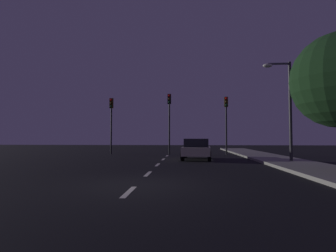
{
  "coord_description": "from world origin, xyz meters",
  "views": [
    {
      "loc": [
        1.59,
        -8.73,
        1.5
      ],
      "look_at": [
        0.06,
        14.17,
        2.49
      ],
      "focal_mm": 29.14,
      "sensor_mm": 36.0,
      "label": 1
    }
  ],
  "objects_px": {
    "traffic_signal_left": "(111,115)",
    "traffic_signal_center": "(169,112)",
    "traffic_signal_right": "(226,114)",
    "street_lamp_right": "(285,101)",
    "car_stopped_ahead": "(197,149)"
  },
  "relations": [
    {
      "from": "traffic_signal_right",
      "to": "street_lamp_right",
      "type": "relative_size",
      "value": 0.85
    },
    {
      "from": "car_stopped_ahead",
      "to": "street_lamp_right",
      "type": "distance_m",
      "value": 6.43
    },
    {
      "from": "traffic_signal_right",
      "to": "street_lamp_right",
      "type": "height_order",
      "value": "street_lamp_right"
    },
    {
      "from": "traffic_signal_right",
      "to": "car_stopped_ahead",
      "type": "distance_m",
      "value": 6.87
    },
    {
      "from": "traffic_signal_left",
      "to": "car_stopped_ahead",
      "type": "bearing_deg",
      "value": -36.31
    },
    {
      "from": "traffic_signal_left",
      "to": "street_lamp_right",
      "type": "bearing_deg",
      "value": -31.52
    },
    {
      "from": "traffic_signal_left",
      "to": "traffic_signal_right",
      "type": "height_order",
      "value": "traffic_signal_right"
    },
    {
      "from": "traffic_signal_left",
      "to": "traffic_signal_right",
      "type": "bearing_deg",
      "value": 0.0
    },
    {
      "from": "car_stopped_ahead",
      "to": "traffic_signal_left",
      "type": "bearing_deg",
      "value": 143.69
    },
    {
      "from": "traffic_signal_right",
      "to": "car_stopped_ahead",
      "type": "relative_size",
      "value": 1.31
    },
    {
      "from": "street_lamp_right",
      "to": "traffic_signal_left",
      "type": "bearing_deg",
      "value": 148.48
    },
    {
      "from": "traffic_signal_left",
      "to": "traffic_signal_center",
      "type": "xyz_separation_m",
      "value": [
        5.33,
        0.0,
        0.21
      ]
    },
    {
      "from": "traffic_signal_center",
      "to": "traffic_signal_left",
      "type": "bearing_deg",
      "value": -179.99
    },
    {
      "from": "traffic_signal_left",
      "to": "traffic_signal_center",
      "type": "height_order",
      "value": "traffic_signal_center"
    },
    {
      "from": "traffic_signal_left",
      "to": "street_lamp_right",
      "type": "height_order",
      "value": "street_lamp_right"
    }
  ]
}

